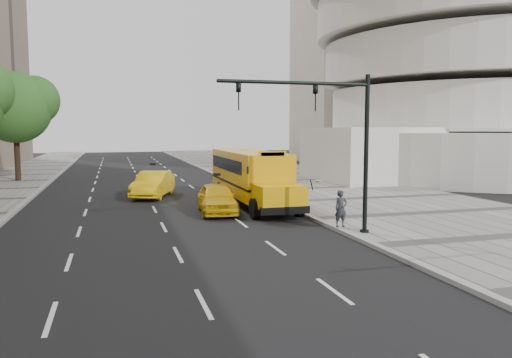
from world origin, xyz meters
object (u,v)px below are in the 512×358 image
object	(u,v)px
school_bus	(250,173)
taxi_near	(217,198)
tree_c	(16,107)
taxi_far	(153,184)
pedestrian	(341,209)
traffic_signal	(334,134)

from	to	relation	value
school_bus	taxi_near	bearing A→B (deg)	-132.46
tree_c	taxi_far	bearing A→B (deg)	-51.35
pedestrian	traffic_signal	bearing A→B (deg)	-132.06
traffic_signal	tree_c	bearing A→B (deg)	120.78
tree_c	pedestrian	distance (m)	30.34
tree_c	school_bus	size ratio (longest dim) A/B	0.77
pedestrian	traffic_signal	distance (m)	3.53
tree_c	school_bus	world-z (taller)	tree_c
traffic_signal	taxi_near	bearing A→B (deg)	114.50
taxi_near	school_bus	bearing A→B (deg)	52.85
taxi_far	pedestrian	xyz separation A→B (m)	(6.82, -12.76, 0.13)
taxi_near	tree_c	bearing A→B (deg)	128.20
taxi_near	taxi_far	xyz separation A→B (m)	(-2.67, 7.01, 0.04)
tree_c	taxi_near	size ratio (longest dim) A/B	1.96
taxi_near	traffic_signal	bearing A→B (deg)	-60.19
taxi_near	pedestrian	bearing A→B (deg)	-48.91
traffic_signal	school_bus	bearing A→B (deg)	94.06
pedestrian	taxi_far	bearing A→B (deg)	113.60
school_bus	traffic_signal	size ratio (longest dim) A/B	1.81
pedestrian	school_bus	bearing A→B (deg)	96.47
tree_c	pedestrian	xyz separation A→B (m)	(16.54, -24.91, -5.12)
school_bus	pedestrian	xyz separation A→B (m)	(1.65, -8.49, -0.83)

